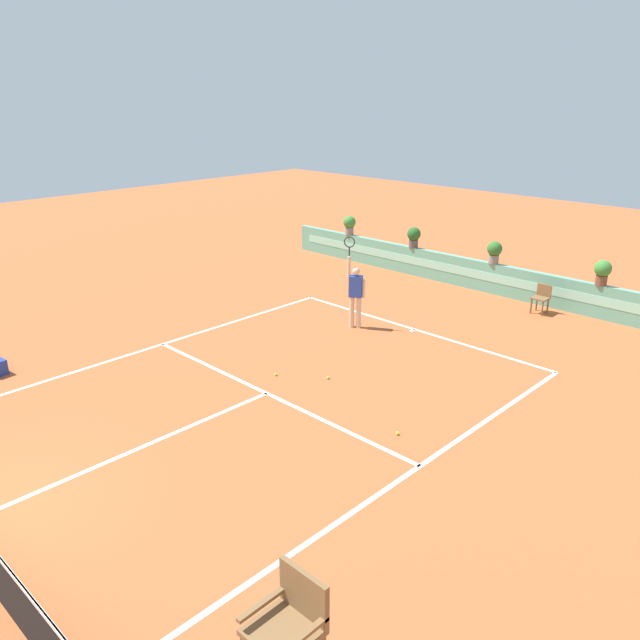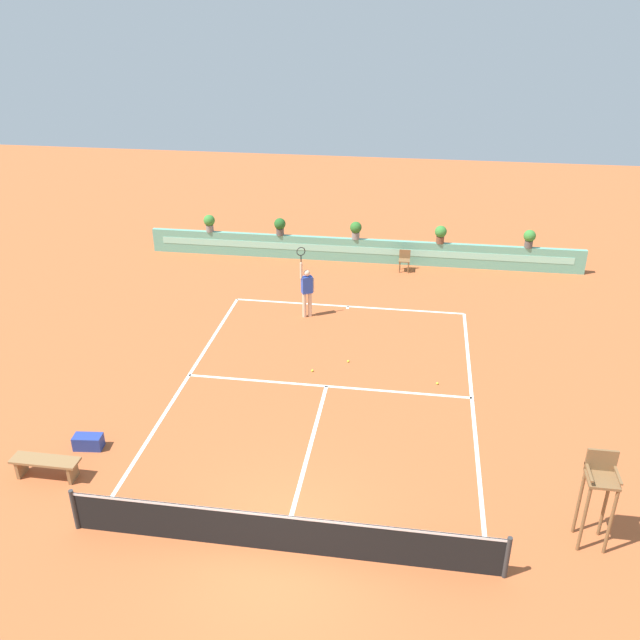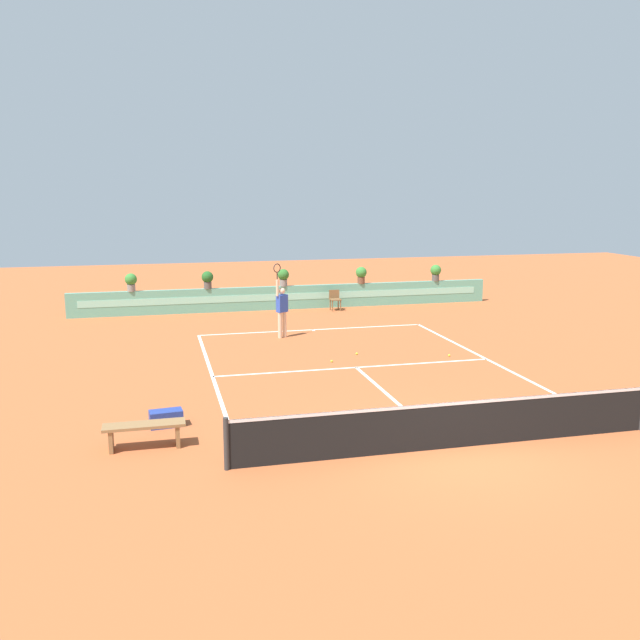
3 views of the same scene
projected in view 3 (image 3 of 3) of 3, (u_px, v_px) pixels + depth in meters
The scene contains 16 objects.
ground_plane at pixel (360, 371), 19.28m from camera, with size 60.00×60.00×0.00m, color #B2562D.
court_lines at pixel (353, 365), 19.97m from camera, with size 8.32×11.94×0.01m.
net at pixel (450, 424), 13.46m from camera, with size 8.92×0.10×1.00m.
back_wall_barrier at pixel (289, 297), 29.09m from camera, with size 18.00×0.21×1.00m.
ball_kid_chair at pixel (335, 299), 28.83m from camera, with size 0.44×0.44×0.85m.
bench_courtside at pixel (144, 430), 13.50m from camera, with size 1.60×0.44×0.51m.
gear_bag at pixel (166, 418), 14.78m from camera, with size 0.70×0.36×0.36m, color navy.
tennis_player at pixel (282, 308), 23.41m from camera, with size 0.56×0.37×2.58m.
tennis_ball_near_baseline at pixel (449, 355), 20.95m from camera, with size 0.07×0.07×0.07m, color #CCE033.
tennis_ball_mid_court at pixel (332, 361), 20.25m from camera, with size 0.07×0.07×0.07m, color #CCE033.
tennis_ball_by_sideline at pixel (357, 354), 21.17m from camera, with size 0.07×0.07×0.07m, color #CCE033.
potted_plant_right at pixel (361, 274), 29.68m from camera, with size 0.48×0.48×0.72m.
potted_plant_centre at pixel (283, 276), 28.87m from camera, with size 0.48×0.48×0.72m.
potted_plant_far_right at pixel (436, 272), 30.49m from camera, with size 0.48×0.48×0.72m.
potted_plant_far_left at pixel (131, 281), 27.41m from camera, with size 0.48×0.48×0.72m.
potted_plant_left at pixel (207, 279), 28.12m from camera, with size 0.48×0.48×0.72m.
Camera 3 is at (-5.56, -11.85, 5.08)m, focal length 38.35 mm.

